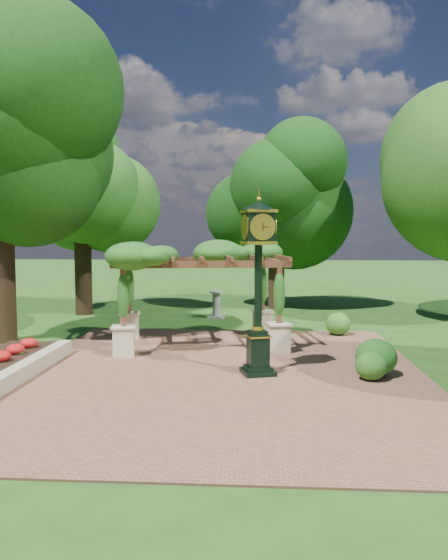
{
  "coord_description": "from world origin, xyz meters",
  "views": [
    {
      "loc": [
        0.96,
        -12.15,
        3.44
      ],
      "look_at": [
        0.0,
        2.5,
        2.2
      ],
      "focal_mm": 35.0,
      "sensor_mm": 36.0,
      "label": 1
    }
  ],
  "objects": [
    {
      "name": "shrub_back",
      "position": [
        3.62,
        6.28,
        0.42
      ],
      "size": [
        0.86,
        0.86,
        0.76
      ],
      "primitive_type": "ellipsoid",
      "rotation": [
        0.0,
        0.0,
        0.02
      ],
      "color": "#2A6A1E",
      "rests_on": "brick_plaza"
    },
    {
      "name": "ground",
      "position": [
        0.0,
        0.0,
        0.0
      ],
      "size": [
        120.0,
        120.0,
        0.0
      ],
      "primitive_type": "plane",
      "color": "#1E4714",
      "rests_on": "ground"
    },
    {
      "name": "border_wall",
      "position": [
        -4.6,
        0.5,
        0.2
      ],
      "size": [
        0.35,
        5.0,
        0.4
      ],
      "primitive_type": "cube",
      "color": "#C6B793",
      "rests_on": "ground"
    },
    {
      "name": "sundial",
      "position": [
        -0.8,
        9.85,
        0.49
      ],
      "size": [
        0.73,
        0.73,
        1.12
      ],
      "rotation": [
        0.0,
        0.0,
        -0.19
      ],
      "color": "gray",
      "rests_on": "ground"
    },
    {
      "name": "pergola",
      "position": [
        -0.88,
        4.39,
        2.65
      ],
      "size": [
        5.6,
        4.05,
        3.23
      ],
      "rotation": [
        0.0,
        0.0,
        0.18
      ],
      "color": "beige",
      "rests_on": "brick_plaza"
    },
    {
      "name": "tree_north",
      "position": [
        1.73,
        13.19,
        5.49
      ],
      "size": [
        4.97,
        4.97,
        7.99
      ],
      "color": "#362315",
      "rests_on": "ground"
    },
    {
      "name": "pedestal_clock",
      "position": [
        0.93,
        0.92,
        2.57
      ],
      "size": [
        1.05,
        1.05,
        4.29
      ],
      "rotation": [
        0.0,
        0.0,
        0.29
      ],
      "color": "black",
      "rests_on": "brick_plaza"
    },
    {
      "name": "tree_west_far",
      "position": [
        -6.56,
        10.63,
        5.87
      ],
      "size": [
        4.61,
        4.61,
        8.56
      ],
      "color": "black",
      "rests_on": "ground"
    },
    {
      "name": "shrub_mid",
      "position": [
        3.77,
        0.97,
        0.49
      ],
      "size": [
        1.2,
        1.2,
        0.89
      ],
      "primitive_type": "ellipsoid",
      "rotation": [
        0.0,
        0.0,
        0.24
      ],
      "color": "#1F5417",
      "rests_on": "brick_plaza"
    },
    {
      "name": "shrub_front",
      "position": [
        3.57,
        0.54,
        0.37
      ],
      "size": [
        0.79,
        0.79,
        0.66
      ],
      "primitive_type": "ellipsoid",
      "rotation": [
        0.0,
        0.0,
        0.07
      ],
      "color": "#29631C",
      "rests_on": "brick_plaza"
    },
    {
      "name": "brick_plaza",
      "position": [
        0.0,
        1.0,
        0.02
      ],
      "size": [
        10.0,
        12.0,
        0.04
      ],
      "primitive_type": "cube",
      "color": "brown",
      "rests_on": "ground"
    }
  ]
}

